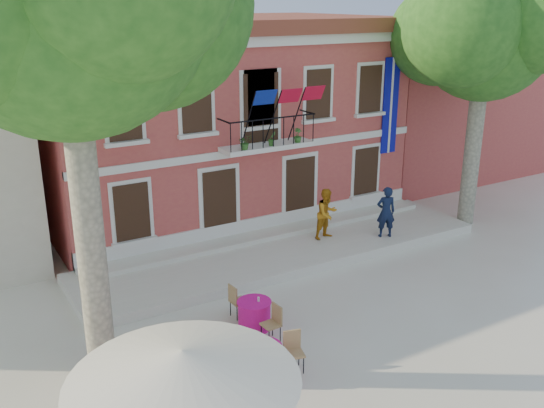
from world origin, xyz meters
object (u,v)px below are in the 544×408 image
Objects in this scene: plane_tree_east at (485,34)px; pedestrian_navy at (386,212)px; cafe_table_3 at (263,360)px; cafe_table_4 at (254,314)px; patio_umbrella at (183,366)px; pedestrian_orange at (327,214)px.

pedestrian_navy is at bearing -178.29° from plane_tree_east.
cafe_table_3 is 2.12m from cafe_table_4.
patio_umbrella is 6.04m from cafe_table_4.
patio_umbrella is (-14.46, -7.07, -4.41)m from plane_tree_east.
patio_umbrella is at bearing -130.55° from cafe_table_4.
cafe_table_3 is at bearing 39.93° from patio_umbrella.
plane_tree_east is 5.36× the size of pedestrian_orange.
plane_tree_east is at bearing -154.92° from pedestrian_navy.
plane_tree_east reaches higher than cafe_table_4.
patio_umbrella reaches higher than pedestrian_navy.
plane_tree_east reaches higher than cafe_table_3.
patio_umbrella is 1.98× the size of cafe_table_4.
plane_tree_east is at bearing 26.06° from patio_umbrella.
pedestrian_navy is at bearing 21.77° from cafe_table_4.
plane_tree_east is 16.69m from patio_umbrella.
pedestrian_orange reaches higher than cafe_table_4.
pedestrian_orange is at bearing -3.34° from pedestrian_navy.
cafe_table_4 is at bearing 49.45° from patio_umbrella.
plane_tree_east is 8.35m from pedestrian_orange.
pedestrian_navy is 7.20m from cafe_table_4.
plane_tree_east is at bearing -16.71° from pedestrian_orange.
pedestrian_navy is 2.04m from pedestrian_orange.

